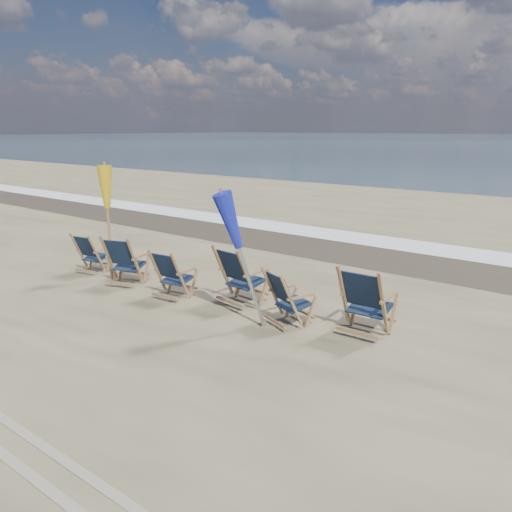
# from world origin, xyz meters

# --- Properties ---
(surf_foam) EXTENTS (200.00, 1.40, 0.01)m
(surf_foam) POSITION_xyz_m (0.00, 8.30, 0.00)
(surf_foam) COLOR silver
(surf_foam) RESTS_ON ground
(wet_sand_strip) EXTENTS (200.00, 2.60, 0.00)m
(wet_sand_strip) POSITION_xyz_m (0.00, 6.80, 0.00)
(wet_sand_strip) COLOR #42362A
(wet_sand_strip) RESTS_ON ground
(beach_chair_0) EXTENTS (0.67, 0.73, 0.89)m
(beach_chair_0) POSITION_xyz_m (-3.78, 1.67, 0.45)
(beach_chair_0) COLOR #111C31
(beach_chair_0) RESTS_ON ground
(beach_chair_1) EXTENTS (0.86, 0.92, 1.03)m
(beach_chair_1) POSITION_xyz_m (-2.46, 1.61, 0.52)
(beach_chair_1) COLOR #111C31
(beach_chair_1) RESTS_ON ground
(beach_chair_2) EXTENTS (0.66, 0.73, 0.94)m
(beach_chair_2) POSITION_xyz_m (-1.19, 1.55, 0.47)
(beach_chair_2) COLOR #111C31
(beach_chair_2) RESTS_ON ground
(beach_chair_3) EXTENTS (0.78, 0.85, 1.08)m
(beach_chair_3) POSITION_xyz_m (-0.00, 1.96, 0.54)
(beach_chair_3) COLOR #111C31
(beach_chair_3) RESTS_ON ground
(beach_chair_4) EXTENTS (0.80, 0.84, 0.93)m
(beach_chair_4) POSITION_xyz_m (1.09, 1.63, 0.46)
(beach_chair_4) COLOR #111C31
(beach_chair_4) RESTS_ON ground
(beach_chair_5) EXTENTS (0.73, 0.81, 1.11)m
(beach_chair_5) POSITION_xyz_m (2.35, 2.09, 0.55)
(beach_chair_5) COLOR #111C31
(beach_chair_5) RESTS_ON ground
(umbrella_yellow) EXTENTS (0.30, 0.30, 2.28)m
(umbrella_yellow) POSITION_xyz_m (-3.35, 1.72, 1.75)
(umbrella_yellow) COLOR olive
(umbrella_yellow) RESTS_ON ground
(umbrella_blue) EXTENTS (0.30, 0.30, 2.18)m
(umbrella_blue) POSITION_xyz_m (0.48, 1.31, 1.65)
(umbrella_blue) COLOR #A5A5AD
(umbrella_blue) RESTS_ON ground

